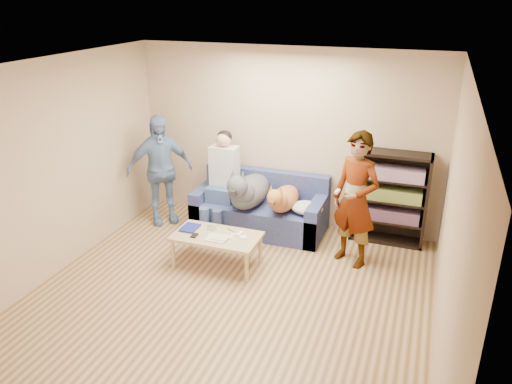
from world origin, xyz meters
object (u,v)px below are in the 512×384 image
at_px(dog_tan, 283,199).
at_px(camera_silver, 212,228).
at_px(person_standing_right, 356,200).
at_px(sofa, 261,210).
at_px(person_seated, 222,178).
at_px(dog_gray, 248,191).
at_px(coffee_table, 217,238).
at_px(bookshelf, 390,196).
at_px(person_standing_left, 160,170).
at_px(notebook_blue, 190,228).

bearing_deg(dog_tan, camera_silver, -128.51).
relative_size(person_standing_right, dog_tan, 1.53).
height_order(camera_silver, sofa, sofa).
height_order(sofa, person_seated, person_seated).
distance_m(dog_gray, coffee_table, 1.01).
bearing_deg(person_seated, bookshelf, 8.71).
bearing_deg(sofa, person_standing_right, -20.58).
relative_size(person_seated, dog_gray, 1.15).
distance_m(person_standing_right, sofa, 1.65).
bearing_deg(person_standing_right, dog_tan, -171.43).
bearing_deg(camera_silver, coffee_table, -45.00).
distance_m(camera_silver, coffee_table, 0.18).
xyz_separation_m(person_standing_right, dog_gray, (-1.55, 0.30, -0.20)).
bearing_deg(person_standing_left, sofa, -31.42).
distance_m(person_seated, dog_gray, 0.47).
relative_size(person_standing_right, bookshelf, 1.34).
bearing_deg(sofa, person_standing_left, -169.32).
distance_m(camera_silver, dog_tan, 1.12).
relative_size(person_standing_left, dog_tan, 1.46).
xyz_separation_m(sofa, dog_tan, (0.40, -0.21, 0.33)).
relative_size(notebook_blue, coffee_table, 0.24).
bearing_deg(sofa, bookshelf, 7.40).
distance_m(notebook_blue, sofa, 1.29).
distance_m(person_standing_right, camera_silver, 1.86).
distance_m(person_standing_right, dog_gray, 1.59).
bearing_deg(dog_gray, notebook_blue, -116.96).
bearing_deg(camera_silver, notebook_blue, -165.96).
xyz_separation_m(person_standing_left, dog_gray, (1.37, 0.04, -0.16)).
height_order(dog_gray, coffee_table, dog_gray).
xyz_separation_m(camera_silver, sofa, (0.29, 1.08, -0.16)).
bearing_deg(bookshelf, coffee_table, -143.99).
distance_m(person_standing_right, person_standing_left, 2.94).
bearing_deg(camera_silver, bookshelf, 32.12).
xyz_separation_m(person_standing_right, camera_silver, (-1.73, -0.54, -0.43)).
xyz_separation_m(person_standing_left, notebook_blue, (0.91, -0.87, -0.40)).
xyz_separation_m(camera_silver, coffee_table, (0.12, -0.12, -0.07)).
relative_size(sofa, bookshelf, 1.46).
relative_size(person_standing_right, person_seated, 1.19).
xyz_separation_m(person_standing_right, sofa, (-1.44, 0.54, -0.59)).
bearing_deg(dog_gray, person_standing_left, -178.28).
relative_size(notebook_blue, dog_gray, 0.20).
bearing_deg(bookshelf, sofa, -172.60).
distance_m(sofa, dog_gray, 0.47).
bearing_deg(person_standing_left, person_seated, -32.76).
bearing_deg(person_seated, person_standing_right, -11.73).
relative_size(camera_silver, dog_tan, 0.10).
xyz_separation_m(notebook_blue, dog_gray, (0.46, 0.91, 0.24)).
bearing_deg(dog_gray, person_seated, 165.88).
relative_size(person_standing_left, sofa, 0.88).
relative_size(sofa, coffee_table, 1.73).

